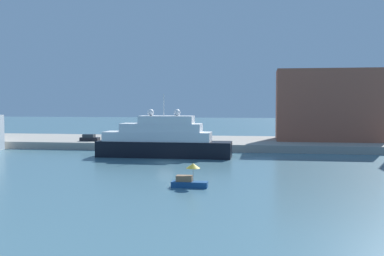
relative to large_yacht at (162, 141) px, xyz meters
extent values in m
plane|color=slate|center=(2.08, -6.90, -2.87)|extent=(400.00, 400.00, 0.00)
cube|color=gray|center=(2.08, 20.57, -2.15)|extent=(110.00, 22.96, 1.44)
cube|color=black|center=(0.30, 0.00, -1.48)|extent=(23.35, 4.82, 2.76)
cube|color=white|center=(-0.87, 0.00, 0.71)|extent=(18.68, 4.43, 1.62)
cube|color=white|center=(-0.17, 0.00, 2.24)|extent=(14.01, 4.05, 1.46)
cube|color=white|center=(0.77, 0.00, 3.64)|extent=(9.34, 3.66, 1.34)
cylinder|color=silver|center=(0.30, 0.00, 6.18)|extent=(0.16, 0.16, 3.74)
sphere|color=white|center=(2.64, 0.00, 4.88)|extent=(1.14, 1.14, 1.14)
sphere|color=white|center=(-2.03, 0.00, 4.88)|extent=(1.14, 1.14, 1.14)
cube|color=navy|center=(9.19, -27.47, -2.53)|extent=(4.06, 1.34, 0.67)
cube|color=#8C6647|center=(8.58, -27.47, -1.86)|extent=(1.78, 1.07, 0.67)
cylinder|color=#B2B2B2|center=(9.60, -27.47, -1.44)|extent=(0.06, 0.06, 1.51)
cone|color=gold|center=(9.60, -27.47, -0.41)|extent=(1.60, 1.60, 0.56)
cube|color=#93513D|center=(30.60, 22.88, 6.00)|extent=(21.14, 11.42, 14.86)
cube|color=black|center=(-18.38, 13.51, -1.06)|extent=(3.88, 1.82, 0.73)
cube|color=#262D33|center=(-18.57, 13.51, -0.36)|extent=(2.33, 1.64, 0.67)
cylinder|color=#334C8C|center=(-12.45, 16.74, -0.66)|extent=(0.36, 0.36, 1.53)
sphere|color=tan|center=(-12.45, 16.74, 0.22)|extent=(0.24, 0.24, 0.24)
cylinder|color=black|center=(-1.69, 9.91, -1.11)|extent=(0.50, 0.50, 0.64)
camera|label=1|loc=(17.42, -78.98, 6.85)|focal=43.73mm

